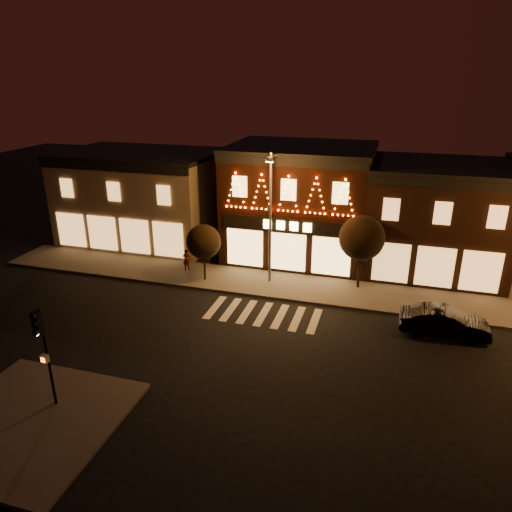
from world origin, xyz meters
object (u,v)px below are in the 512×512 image
at_px(dark_sedan, 444,322).
at_px(pedestrian, 187,260).
at_px(traffic_signal_near, 42,340).
at_px(streetlamp_mid, 270,210).

bearing_deg(dark_sedan, pedestrian, 75.54).
bearing_deg(traffic_signal_near, dark_sedan, 39.58).
xyz_separation_m(traffic_signal_near, pedestrian, (-0.67, 14.95, -2.36)).
distance_m(streetlamp_mid, pedestrian, 7.40).
bearing_deg(pedestrian, traffic_signal_near, 81.94).
distance_m(traffic_signal_near, streetlamp_mid, 15.63).
bearing_deg(dark_sedan, streetlamp_mid, 70.25).
xyz_separation_m(streetlamp_mid, pedestrian, (-6.08, 0.41, -4.20)).
distance_m(dark_sedan, pedestrian, 17.10).
height_order(dark_sedan, pedestrian, pedestrian).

